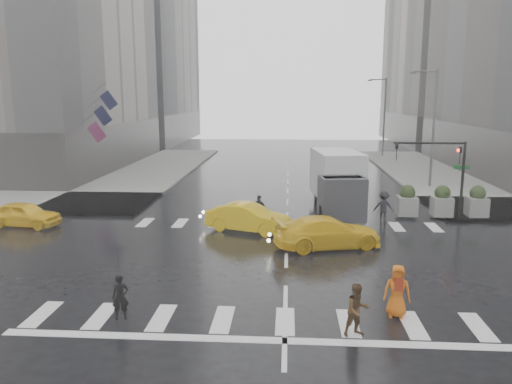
# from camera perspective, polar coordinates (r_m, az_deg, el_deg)

# --- Properties ---
(ground) EXTENTS (120.00, 120.00, 0.00)m
(ground) POSITION_cam_1_polar(r_m,az_deg,el_deg) (22.01, 3.47, -7.77)
(ground) COLOR black
(ground) RESTS_ON ground
(sidewalk_nw) EXTENTS (35.00, 35.00, 0.15)m
(sidewalk_nw) POSITION_cam_1_polar(r_m,az_deg,el_deg) (43.60, -22.94, 0.91)
(sidewalk_nw) COLOR gray
(sidewalk_nw) RESTS_ON ground
(building_nw_far) EXTENTS (26.05, 26.05, 44.00)m
(building_nw_far) POSITION_cam_1_polar(r_m,az_deg,el_deg) (83.18, -17.80, 19.62)
(building_nw_far) COLOR slate
(building_nw_far) RESTS_ON ground
(building_ne_far) EXTENTS (26.05, 26.05, 36.00)m
(building_ne_far) POSITION_cam_1_polar(r_m,az_deg,el_deg) (82.62, 25.35, 16.41)
(building_ne_far) COLOR #A69C90
(building_ne_far) RESTS_ON ground
(road_markings) EXTENTS (18.00, 48.00, 0.01)m
(road_markings) POSITION_cam_1_polar(r_m,az_deg,el_deg) (22.01, 3.47, -7.76)
(road_markings) COLOR silver
(road_markings) RESTS_ON ground
(traffic_signal_pole) EXTENTS (4.45, 0.42, 4.50)m
(traffic_signal_pole) POSITION_cam_1_polar(r_m,az_deg,el_deg) (30.45, 20.87, 3.01)
(traffic_signal_pole) COLOR black
(traffic_signal_pole) RESTS_ON ground
(street_lamp_near) EXTENTS (2.15, 0.22, 9.00)m
(street_lamp_near) POSITION_cam_1_polar(r_m,az_deg,el_deg) (40.37, 19.47, 7.38)
(street_lamp_near) COLOR #59595B
(street_lamp_near) RESTS_ON ground
(street_lamp_far) EXTENTS (2.15, 0.22, 9.00)m
(street_lamp_far) POSITION_cam_1_polar(r_m,az_deg,el_deg) (59.86, 14.34, 8.66)
(street_lamp_far) COLOR #59595B
(street_lamp_far) RESTS_ON ground
(planter_west) EXTENTS (1.10, 1.10, 1.80)m
(planter_west) POSITION_cam_1_polar(r_m,az_deg,el_deg) (30.48, 16.87, -1.00)
(planter_west) COLOR gray
(planter_west) RESTS_ON ground
(planter_mid) EXTENTS (1.10, 1.10, 1.80)m
(planter_mid) POSITION_cam_1_polar(r_m,az_deg,el_deg) (30.99, 20.47, -1.03)
(planter_mid) COLOR gray
(planter_mid) RESTS_ON ground
(planter_east) EXTENTS (1.10, 1.10, 1.80)m
(planter_east) POSITION_cam_1_polar(r_m,az_deg,el_deg) (31.63, 23.95, -1.05)
(planter_east) COLOR gray
(planter_east) RESTS_ON ground
(flag_cluster) EXTENTS (2.87, 3.06, 4.69)m
(flag_cluster) POSITION_cam_1_polar(r_m,az_deg,el_deg) (42.17, -17.47, 8.58)
(flag_cluster) COLOR #59595B
(flag_cluster) RESTS_ON ground
(pedestrian_black) EXTENTS (1.20, 1.21, 2.43)m
(pedestrian_black) POSITION_cam_1_polar(r_m,az_deg,el_deg) (16.54, -15.41, -8.47)
(pedestrian_black) COLOR black
(pedestrian_black) RESTS_ON ground
(pedestrian_brown) EXTENTS (0.96, 0.86, 1.62)m
(pedestrian_brown) POSITION_cam_1_polar(r_m,az_deg,el_deg) (15.52, 11.51, -13.07)
(pedestrian_brown) COLOR #483119
(pedestrian_brown) RESTS_ON ground
(pedestrian_orange) EXTENTS (0.93, 0.68, 1.74)m
(pedestrian_orange) POSITION_cam_1_polar(r_m,az_deg,el_deg) (17.01, 15.83, -10.82)
(pedestrian_orange) COLOR #D35F0E
(pedestrian_orange) RESTS_ON ground
(pedestrian_far_a) EXTENTS (1.03, 0.86, 1.52)m
(pedestrian_far_a) POSITION_cam_1_polar(r_m,az_deg,el_deg) (28.25, 0.38, -1.90)
(pedestrian_far_a) COLOR black
(pedestrian_far_a) RESTS_ON ground
(pedestrian_far_b) EXTENTS (1.25, 0.88, 1.76)m
(pedestrian_far_b) POSITION_cam_1_polar(r_m,az_deg,el_deg) (29.08, 14.37, -1.64)
(pedestrian_far_b) COLOR black
(pedestrian_far_b) RESTS_ON ground
(taxi_front) EXTENTS (4.13, 2.08, 1.35)m
(taxi_front) POSITION_cam_1_polar(r_m,az_deg,el_deg) (30.10, -24.98, -2.31)
(taxi_front) COLOR yellow
(taxi_front) RESTS_ON ground
(taxi_mid) EXTENTS (4.71, 2.97, 1.47)m
(taxi_mid) POSITION_cam_1_polar(r_m,az_deg,el_deg) (26.27, -0.88, -2.96)
(taxi_mid) COLOR yellow
(taxi_mid) RESTS_ON ground
(taxi_rear) EXTENTS (4.88, 3.21, 1.47)m
(taxi_rear) POSITION_cam_1_polar(r_m,az_deg,el_deg) (23.78, 8.17, -4.57)
(taxi_rear) COLOR yellow
(taxi_rear) RESTS_ON ground
(box_truck) EXTENTS (2.57, 6.84, 3.63)m
(box_truck) POSITION_cam_1_polar(r_m,az_deg,el_deg) (30.91, 9.35, 1.31)
(box_truck) COLOR silver
(box_truck) RESTS_ON ground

